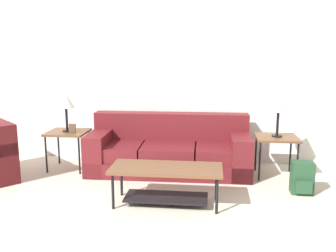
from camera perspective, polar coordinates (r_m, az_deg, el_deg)
wall_back at (r=5.88m, az=1.51°, el=7.15°), size 9.12×0.06×2.60m
couch at (r=5.46m, az=0.19°, el=-3.87°), size 2.32×0.93×0.82m
coffee_table at (r=4.29m, az=-0.27°, el=-7.74°), size 1.26×0.53×0.44m
side_table_left at (r=5.71m, az=-15.06°, el=-1.33°), size 0.57×0.53×0.57m
side_table_right at (r=5.40m, az=16.22°, el=-2.12°), size 0.57×0.53×0.57m
table_lamp_left at (r=5.63m, az=-15.32°, el=3.62°), size 0.24×0.24×0.57m
table_lamp_right at (r=5.31m, az=16.52°, el=3.11°), size 0.24×0.24×0.57m
backpack at (r=4.93m, az=19.76°, el=-7.50°), size 0.26×0.26×0.40m
picture_frame at (r=5.58m, az=-14.37°, el=-0.34°), size 0.10×0.04×0.13m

